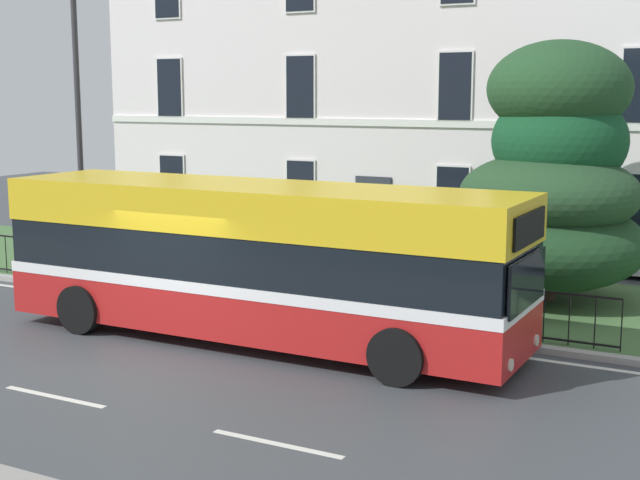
# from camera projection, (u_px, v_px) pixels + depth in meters

# --- Properties ---
(ground_plane) EXTENTS (60.00, 56.00, 0.18)m
(ground_plane) POSITION_uv_depth(u_px,v_px,m) (174.00, 349.00, 16.32)
(ground_plane) COLOR #3D4247
(georgian_townhouse) EXTENTS (19.33, 9.19, 12.22)m
(georgian_townhouse) POSITION_uv_depth(u_px,v_px,m) (433.00, 43.00, 28.41)
(georgian_townhouse) COLOR white
(georgian_townhouse) RESTS_ON ground_plane
(iron_verge_railing) EXTENTS (16.03, 0.04, 0.97)m
(iron_verge_railing) POSITION_uv_depth(u_px,v_px,m) (240.00, 280.00, 19.27)
(iron_verge_railing) COLOR black
(iron_verge_railing) RESTS_ON ground_plane
(evergreen_tree) EXTENTS (4.52, 4.52, 5.67)m
(evergreen_tree) POSITION_uv_depth(u_px,v_px,m) (550.00, 185.00, 19.33)
(evergreen_tree) COLOR #423328
(evergreen_tree) RESTS_ON ground_plane
(single_decker_bus) EXTENTS (10.23, 2.67, 2.97)m
(single_decker_bus) POSITION_uv_depth(u_px,v_px,m) (258.00, 259.00, 16.57)
(single_decker_bus) COLOR #B11B1B
(single_decker_bus) RESTS_ON ground_plane
(street_lamp_post) EXTENTS (0.36, 0.24, 7.72)m
(street_lamp_post) POSITION_uv_depth(u_px,v_px,m) (78.00, 100.00, 21.24)
(street_lamp_post) COLOR #333338
(street_lamp_post) RESTS_ON ground_plane
(litter_bin) EXTENTS (0.52, 0.52, 1.15)m
(litter_bin) POSITION_uv_depth(u_px,v_px,m) (380.00, 287.00, 18.26)
(litter_bin) COLOR #23472D
(litter_bin) RESTS_ON ground_plane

